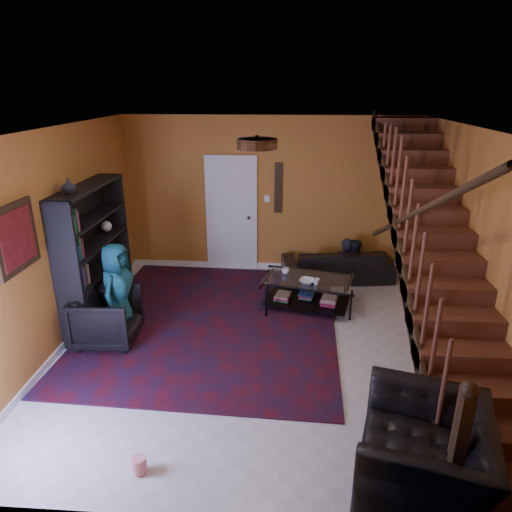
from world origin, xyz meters
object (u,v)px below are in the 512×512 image
(armchair_left, at_px, (107,318))
(armchair_right, at_px, (424,454))
(bookshelf, at_px, (96,257))
(coffee_table, at_px, (308,291))
(sofa, at_px, (337,264))

(armchair_left, bearing_deg, armchair_right, -123.76)
(bookshelf, xyz_separation_m, armchair_right, (3.90, -2.85, -0.58))
(armchair_left, distance_m, coffee_table, 2.96)
(bookshelf, bearing_deg, armchair_left, -62.24)
(bookshelf, height_order, armchair_left, bookshelf)
(sofa, relative_size, armchair_left, 2.42)
(sofa, bearing_deg, bookshelf, 17.30)
(sofa, xyz_separation_m, armchair_left, (-3.28, -2.37, 0.08))
(armchair_left, bearing_deg, coffee_table, -68.61)
(bookshelf, height_order, sofa, bookshelf)
(armchair_left, relative_size, coffee_table, 0.55)
(bookshelf, distance_m, sofa, 4.07)
(armchair_left, height_order, armchair_right, armchair_right)
(coffee_table, bearing_deg, bookshelf, -170.52)
(armchair_left, xyz_separation_m, coffee_table, (2.71, 1.19, -0.07))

